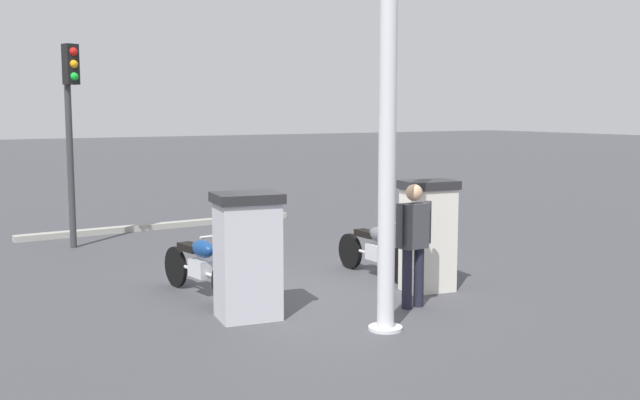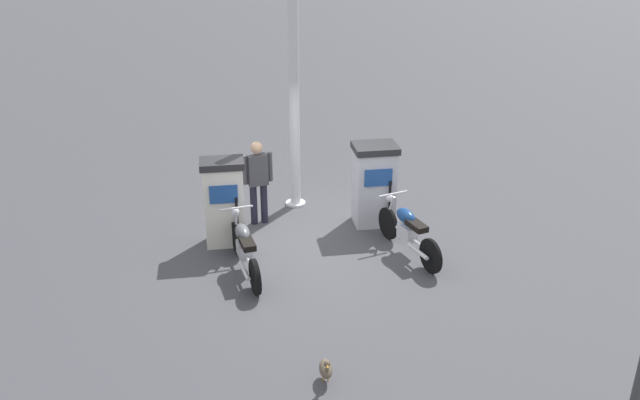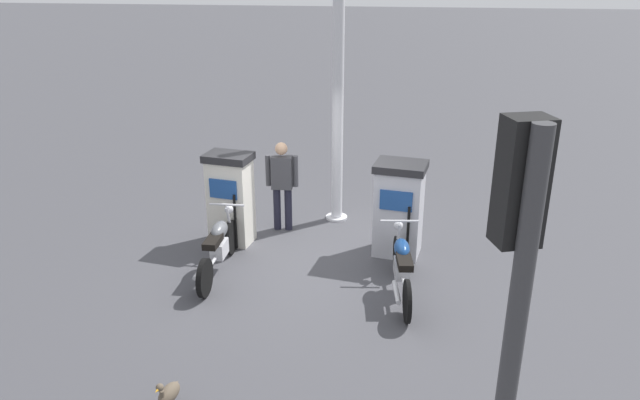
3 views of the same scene
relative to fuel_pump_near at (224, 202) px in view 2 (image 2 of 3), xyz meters
name	(u,v)px [view 2 (image 2 of 3)]	position (x,y,z in m)	size (l,w,h in m)	color
ground_plane	(310,244)	(0.50, 1.39, -0.80)	(120.00, 120.00, 0.00)	#424247
fuel_pump_near	(224,202)	(0.00, 0.00, 0.00)	(0.65, 0.81, 1.57)	silver
fuel_pump_far	(374,184)	(0.00, 2.79, -0.01)	(0.77, 0.88, 1.55)	silver
motorcycle_near_pump	(244,247)	(1.09, 0.12, -0.36)	(1.94, 0.56, 0.92)	black
motorcycle_far_pump	(408,229)	(1.32, 2.89, -0.34)	(1.92, 0.56, 0.93)	black
attendant_person	(258,178)	(-0.64, 0.74, 0.12)	(0.23, 0.57, 1.61)	#1E1E2D
wandering_duck	(326,368)	(4.12, 0.53, -0.60)	(0.41, 0.23, 0.41)	brown
canopy_support_pole	(294,99)	(-1.27, 1.63, 1.37)	(0.40, 0.40, 4.48)	silver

